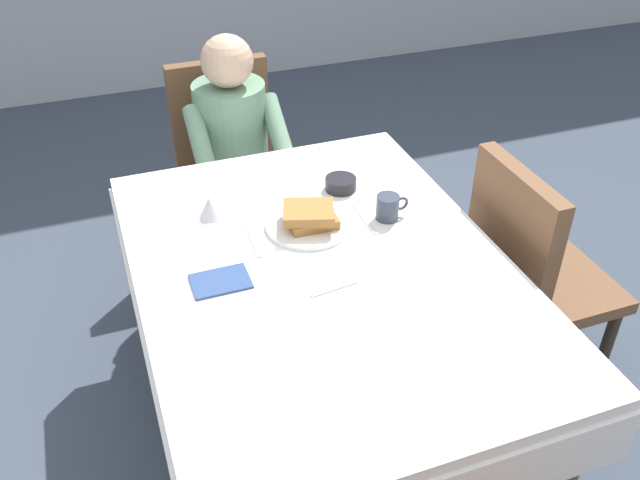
{
  "coord_description": "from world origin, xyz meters",
  "views": [
    {
      "loc": [
        -0.57,
        -1.53,
        2.0
      ],
      "look_at": [
        0.01,
        0.06,
        0.79
      ],
      "focal_mm": 38.31,
      "sensor_mm": 36.0,
      "label": 1
    }
  ],
  "objects_px": {
    "diner_person": "(234,142)",
    "knife_right_of_plate": "(364,218)",
    "dining_table_main": "(323,289)",
    "breakfast_stack": "(310,216)",
    "bowl_butter": "(341,184)",
    "syrup_pitcher": "(210,207)",
    "plate_breakfast": "(308,224)",
    "spoon_near_edge": "(334,288)",
    "chair_diner": "(228,154)",
    "fork_left_of_plate": "(254,241)",
    "chair_right_side": "(529,267)",
    "cup_coffee": "(388,207)"
  },
  "relations": [
    {
      "from": "chair_right_side",
      "to": "bowl_butter",
      "type": "distance_m",
      "value": 0.72
    },
    {
      "from": "dining_table_main",
      "to": "syrup_pitcher",
      "type": "relative_size",
      "value": 19.05
    },
    {
      "from": "chair_diner",
      "to": "chair_right_side",
      "type": "xyz_separation_m",
      "value": [
        0.79,
        -1.17,
        0.0
      ]
    },
    {
      "from": "breakfast_stack",
      "to": "spoon_near_edge",
      "type": "xyz_separation_m",
      "value": [
        -0.04,
        -0.32,
        -0.05
      ]
    },
    {
      "from": "chair_diner",
      "to": "diner_person",
      "type": "relative_size",
      "value": 0.83
    },
    {
      "from": "chair_right_side",
      "to": "knife_right_of_plate",
      "type": "bearing_deg",
      "value": -109.37
    },
    {
      "from": "diner_person",
      "to": "breakfast_stack",
      "type": "xyz_separation_m",
      "value": [
        0.05,
        -0.81,
        0.12
      ]
    },
    {
      "from": "dining_table_main",
      "to": "breakfast_stack",
      "type": "xyz_separation_m",
      "value": [
        0.03,
        0.2,
        0.14
      ]
    },
    {
      "from": "dining_table_main",
      "to": "syrup_pitcher",
      "type": "height_order",
      "value": "syrup_pitcher"
    },
    {
      "from": "chair_diner",
      "to": "syrup_pitcher",
      "type": "distance_m",
      "value": 0.86
    },
    {
      "from": "syrup_pitcher",
      "to": "fork_left_of_plate",
      "type": "bearing_deg",
      "value": -62.29
    },
    {
      "from": "chair_right_side",
      "to": "knife_right_of_plate",
      "type": "relative_size",
      "value": 4.65
    },
    {
      "from": "syrup_pitcher",
      "to": "chair_right_side",
      "type": "bearing_deg",
      "value": -20.21
    },
    {
      "from": "plate_breakfast",
      "to": "bowl_butter",
      "type": "height_order",
      "value": "bowl_butter"
    },
    {
      "from": "dining_table_main",
      "to": "syrup_pitcher",
      "type": "xyz_separation_m",
      "value": [
        -0.26,
        0.38,
        0.13
      ]
    },
    {
      "from": "plate_breakfast",
      "to": "knife_right_of_plate",
      "type": "relative_size",
      "value": 1.4
    },
    {
      "from": "dining_table_main",
      "to": "knife_right_of_plate",
      "type": "height_order",
      "value": "knife_right_of_plate"
    },
    {
      "from": "diner_person",
      "to": "bowl_butter",
      "type": "bearing_deg",
      "value": 110.98
    },
    {
      "from": "dining_table_main",
      "to": "spoon_near_edge",
      "type": "distance_m",
      "value": 0.15
    },
    {
      "from": "chair_right_side",
      "to": "diner_person",
      "type": "bearing_deg",
      "value": -141.9
    },
    {
      "from": "plate_breakfast",
      "to": "spoon_near_edge",
      "type": "relative_size",
      "value": 1.87
    },
    {
      "from": "plate_breakfast",
      "to": "knife_right_of_plate",
      "type": "distance_m",
      "value": 0.19
    },
    {
      "from": "syrup_pitcher",
      "to": "dining_table_main",
      "type": "bearing_deg",
      "value": -55.54
    },
    {
      "from": "breakfast_stack",
      "to": "knife_right_of_plate",
      "type": "height_order",
      "value": "breakfast_stack"
    },
    {
      "from": "plate_breakfast",
      "to": "syrup_pitcher",
      "type": "xyz_separation_m",
      "value": [
        -0.29,
        0.16,
        0.03
      ]
    },
    {
      "from": "chair_diner",
      "to": "chair_right_side",
      "type": "distance_m",
      "value": 1.41
    },
    {
      "from": "bowl_butter",
      "to": "syrup_pitcher",
      "type": "relative_size",
      "value": 1.38
    },
    {
      "from": "plate_breakfast",
      "to": "bowl_butter",
      "type": "bearing_deg",
      "value": 44.43
    },
    {
      "from": "dining_table_main",
      "to": "fork_left_of_plate",
      "type": "distance_m",
      "value": 0.27
    },
    {
      "from": "chair_diner",
      "to": "diner_person",
      "type": "xyz_separation_m",
      "value": [
        -0.0,
        -0.16,
        0.14
      ]
    },
    {
      "from": "cup_coffee",
      "to": "diner_person",
      "type": "bearing_deg",
      "value": 110.58
    },
    {
      "from": "cup_coffee",
      "to": "fork_left_of_plate",
      "type": "height_order",
      "value": "cup_coffee"
    },
    {
      "from": "knife_right_of_plate",
      "to": "diner_person",
      "type": "bearing_deg",
      "value": 15.36
    },
    {
      "from": "breakfast_stack",
      "to": "chair_right_side",
      "type": "bearing_deg",
      "value": -15.41
    },
    {
      "from": "bowl_butter",
      "to": "knife_right_of_plate",
      "type": "distance_m",
      "value": 0.2
    },
    {
      "from": "chair_diner",
      "to": "breakfast_stack",
      "type": "xyz_separation_m",
      "value": [
        0.05,
        -0.97,
        0.26
      ]
    },
    {
      "from": "fork_left_of_plate",
      "to": "chair_right_side",
      "type": "bearing_deg",
      "value": -99.41
    },
    {
      "from": "diner_person",
      "to": "knife_right_of_plate",
      "type": "bearing_deg",
      "value": 106.41
    },
    {
      "from": "fork_left_of_plate",
      "to": "knife_right_of_plate",
      "type": "distance_m",
      "value": 0.38
    },
    {
      "from": "dining_table_main",
      "to": "breakfast_stack",
      "type": "relative_size",
      "value": 7.81
    },
    {
      "from": "dining_table_main",
      "to": "chair_diner",
      "type": "relative_size",
      "value": 1.64
    },
    {
      "from": "diner_person",
      "to": "knife_right_of_plate",
      "type": "xyz_separation_m",
      "value": [
        0.24,
        -0.82,
        0.07
      ]
    },
    {
      "from": "chair_diner",
      "to": "syrup_pitcher",
      "type": "height_order",
      "value": "chair_diner"
    },
    {
      "from": "diner_person",
      "to": "plate_breakfast",
      "type": "height_order",
      "value": "diner_person"
    },
    {
      "from": "fork_left_of_plate",
      "to": "spoon_near_edge",
      "type": "relative_size",
      "value": 1.2
    },
    {
      "from": "chair_right_side",
      "to": "cup_coffee",
      "type": "distance_m",
      "value": 0.57
    },
    {
      "from": "cup_coffee",
      "to": "spoon_near_edge",
      "type": "height_order",
      "value": "cup_coffee"
    },
    {
      "from": "bowl_butter",
      "to": "fork_left_of_plate",
      "type": "height_order",
      "value": "bowl_butter"
    },
    {
      "from": "plate_breakfast",
      "to": "bowl_butter",
      "type": "relative_size",
      "value": 2.55
    },
    {
      "from": "diner_person",
      "to": "spoon_near_edge",
      "type": "height_order",
      "value": "diner_person"
    }
  ]
}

